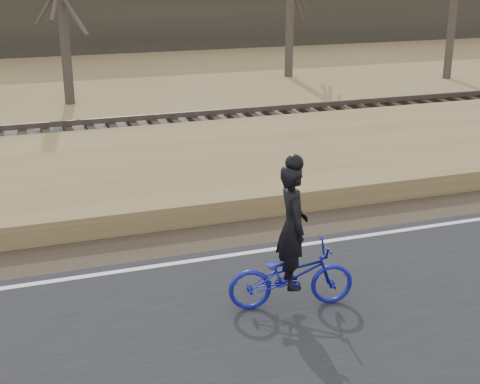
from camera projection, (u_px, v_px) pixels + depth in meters
name	position (u px, v px, depth m)	size (l,w,h in m)	color
ground	(229.00, 264.00, 11.40)	(120.00, 120.00, 0.00)	#947D4B
road	(286.00, 336.00, 9.17)	(120.00, 6.00, 0.06)	black
edge_line	(225.00, 256.00, 11.56)	(120.00, 0.12, 0.01)	silver
shoulder	(209.00, 237.00, 12.47)	(120.00, 1.60, 0.04)	#473A2B
embankment	(170.00, 180.00, 15.08)	(120.00, 5.00, 0.44)	#947D4B
ballast	(138.00, 140.00, 18.47)	(120.00, 3.00, 0.45)	slate
railroad	(137.00, 129.00, 18.37)	(120.00, 2.40, 0.29)	black
cyclist	(292.00, 259.00, 9.68)	(1.94, 0.97, 2.33)	#161898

